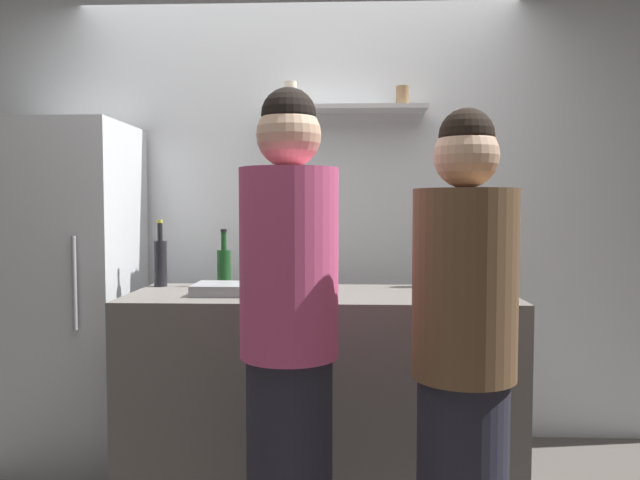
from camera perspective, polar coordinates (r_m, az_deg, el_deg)
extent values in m
cube|color=white|center=(3.58, -2.09, 2.50)|extent=(4.80, 0.10, 2.60)
cube|color=silver|center=(3.46, 2.46, 12.13)|extent=(0.89, 0.22, 0.02)
cylinder|color=beige|center=(3.48, -2.78, 13.43)|extent=(0.07, 0.07, 0.14)
cylinder|color=olive|center=(3.48, 7.71, 13.16)|extent=(0.07, 0.07, 0.11)
cube|color=silver|center=(3.52, -22.26, -4.48)|extent=(0.63, 0.64, 1.77)
cylinder|color=#99999E|center=(3.13, -21.97, -3.76)|extent=(0.02, 0.02, 0.45)
cube|color=#66605B|center=(2.98, 0.00, -13.91)|extent=(1.79, 0.66, 0.93)
cube|color=gray|center=(2.86, -8.30, -4.54)|extent=(0.34, 0.24, 0.05)
cylinder|color=#B2B2B7|center=(3.18, 14.22, -3.36)|extent=(0.10, 0.10, 0.10)
cylinder|color=silver|center=(3.17, 14.20, -2.16)|extent=(0.04, 0.02, 0.17)
cylinder|color=silver|center=(3.17, 14.20, -2.37)|extent=(0.01, 0.02, 0.15)
cylinder|color=silver|center=(3.18, 13.75, -2.29)|extent=(0.01, 0.02, 0.16)
cylinder|color=silver|center=(3.17, 14.35, -2.23)|extent=(0.01, 0.01, 0.17)
cylinder|color=silver|center=(3.16, 14.24, -2.40)|extent=(0.01, 0.01, 0.15)
cylinder|color=silver|center=(3.17, 14.48, -2.15)|extent=(0.02, 0.04, 0.17)
cylinder|color=black|center=(3.21, -14.69, -2.15)|extent=(0.07, 0.07, 0.23)
cylinder|color=black|center=(3.20, -14.73, 0.73)|extent=(0.03, 0.03, 0.09)
cylinder|color=gold|center=(3.20, -14.75, 1.69)|extent=(0.03, 0.03, 0.02)
cylinder|color=#19471E|center=(3.16, -8.96, -2.61)|extent=(0.07, 0.07, 0.18)
cylinder|color=#19471E|center=(3.15, -8.98, -0.11)|extent=(0.03, 0.03, 0.09)
cylinder|color=black|center=(3.15, -8.99, 0.87)|extent=(0.03, 0.03, 0.02)
cylinder|color=silver|center=(3.14, 10.02, -2.76)|extent=(0.09, 0.09, 0.17)
cylinder|color=silver|center=(3.13, 10.04, -0.89)|extent=(0.05, 0.05, 0.03)
cylinder|color=blue|center=(3.13, 10.04, -0.45)|extent=(0.05, 0.05, 0.02)
cylinder|color=brown|center=(2.04, 13.35, -4.00)|extent=(0.34, 0.34, 0.62)
sphere|color=#D8AD8C|center=(2.04, 13.50, 7.65)|extent=(0.21, 0.21, 0.21)
sphere|color=black|center=(2.04, 13.52, 9.42)|extent=(0.18, 0.18, 0.18)
cylinder|color=#262633|center=(2.29, -2.86, -20.83)|extent=(0.30, 0.30, 0.82)
cylinder|color=#D14C7F|center=(2.10, -2.91, -2.16)|extent=(0.34, 0.34, 0.65)
sphere|color=#D8AD8C|center=(2.10, -2.94, 9.75)|extent=(0.22, 0.22, 0.22)
sphere|color=black|center=(2.11, -2.95, 11.55)|extent=(0.19, 0.19, 0.19)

